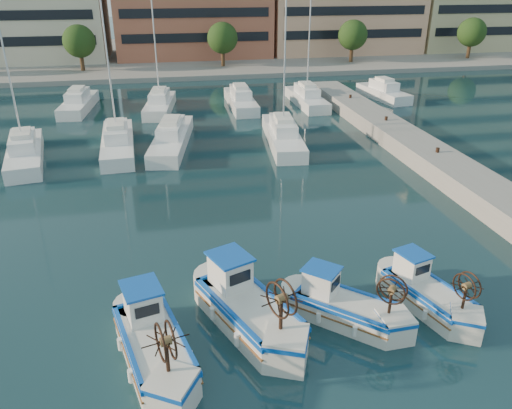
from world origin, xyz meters
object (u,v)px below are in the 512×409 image
fishing_boat_a (153,341)px  fishing_boat_d (426,291)px  fishing_boat_c (343,305)px  fishing_boat_b (247,306)px

fishing_boat_a → fishing_boat_d: bearing=-8.6°
fishing_boat_c → fishing_boat_d: bearing=-43.5°
fishing_boat_a → fishing_boat_c: size_ratio=1.21×
fishing_boat_a → fishing_boat_b: 3.60m
fishing_boat_d → fishing_boat_c: bearing=166.9°
fishing_boat_b → fishing_boat_d: bearing=-23.8°
fishing_boat_a → fishing_boat_c: 7.02m
fishing_boat_b → fishing_boat_c: fishing_boat_b is taller
fishing_boat_a → fishing_boat_d: (10.47, 1.02, -0.12)m
fishing_boat_a → fishing_boat_b: (3.39, 1.20, 0.05)m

